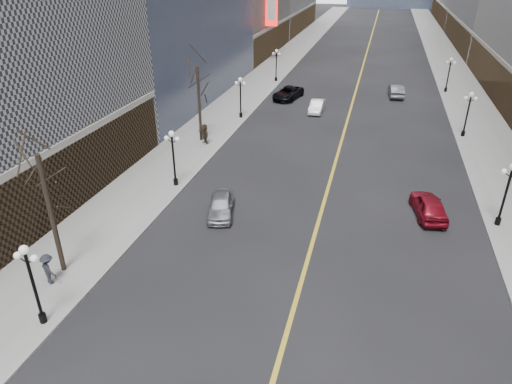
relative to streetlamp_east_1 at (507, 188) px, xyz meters
The scene contains 19 objects.
sidewalk_east 40.16m from the streetlamp_east_1, 86.85° to the left, with size 6.00×230.00×0.15m, color gray.
sidewalk_west 47.68m from the streetlamp_east_1, 122.82° to the left, with size 6.00×230.00×0.15m, color gray.
lane_line 51.45m from the streetlamp_east_1, 103.28° to the left, with size 0.25×200.00×0.02m, color gold.
streetlamp_east_1 is the anchor object (origin of this frame).
streetlamp_east_2 18.00m from the streetlamp_east_1, 90.00° to the left, with size 1.26×0.44×4.52m.
streetlamp_east_3 36.00m from the streetlamp_east_1, 90.00° to the left, with size 1.26×0.44×4.52m.
streetlamp_west_0 28.51m from the streetlamp_east_1, 145.86° to the right, with size 1.26×0.44×4.52m.
streetlamp_west_1 23.60m from the streetlamp_east_1, behind, with size 1.26×0.44×4.52m.
streetlamp_west_2 29.68m from the streetlamp_east_1, 142.67° to the left, with size 1.26×0.44×4.52m.
streetlamp_west_3 43.05m from the streetlamp_east_1, 123.25° to the left, with size 1.26×0.44×4.52m.
tree_west_near 28.20m from the streetlamp_east_1, 154.62° to the right, with size 3.60×3.60×7.92m.
tree_west_far 27.41m from the streetlamp_east_1, 158.43° to the left, with size 3.60×3.60×7.92m.
car_nb_near 19.07m from the streetlamp_east_1, behind, with size 1.73×4.30×1.47m, color #9A9CA1.
car_nb_mid 27.64m from the streetlamp_east_1, 124.57° to the left, with size 1.47×4.21×1.39m, color white.
car_nb_far 34.01m from the streetlamp_east_1, 126.21° to the left, with size 2.58×5.60×1.56m, color black.
car_sb_mid 4.98m from the streetlamp_east_1, behind, with size 1.87×4.65×1.58m, color maroon.
car_sb_far 32.91m from the streetlamp_east_1, 101.54° to the left, with size 1.71×4.90×1.61m, color #515659.
ped_west_walk 28.53m from the streetlamp_east_1, 152.27° to the right, with size 1.20×0.49×1.85m, color #212229.
ped_west_far 26.33m from the streetlamp_east_1, 159.44° to the left, with size 1.81×0.52×1.95m, color #31281B.
Camera 1 is at (2.86, 0.12, 16.22)m, focal length 32.00 mm.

